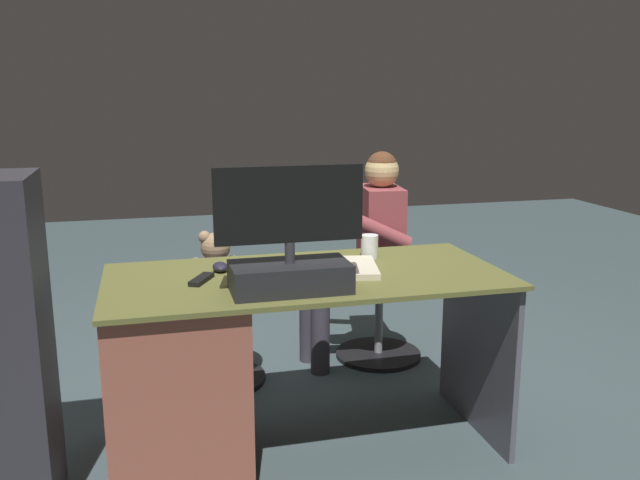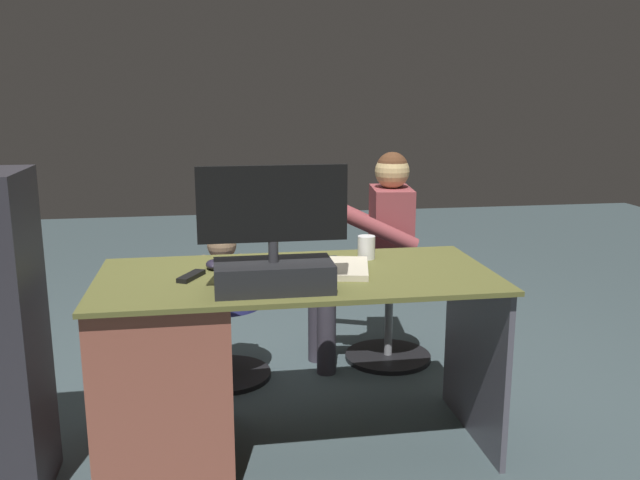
{
  "view_description": "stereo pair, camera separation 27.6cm",
  "coord_description": "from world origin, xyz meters",
  "px_view_note": "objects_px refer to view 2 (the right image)",
  "views": [
    {
      "loc": [
        0.58,
        2.88,
        1.45
      ],
      "look_at": [
        -0.15,
        0.03,
        0.79
      ],
      "focal_mm": 37.78,
      "sensor_mm": 36.0,
      "label": 1
    },
    {
      "loc": [
        0.31,
        2.94,
        1.45
      ],
      "look_at": [
        -0.15,
        0.03,
        0.79
      ],
      "focal_mm": 37.78,
      "sensor_mm": 36.0,
      "label": 2
    }
  ],
  "objects_px": {
    "tv_remote": "(191,276)",
    "teddy_bear": "(222,264)",
    "monitor": "(273,255)",
    "computer_mouse": "(213,264)",
    "keyboard": "(289,264)",
    "visitor_chair": "(389,313)",
    "person": "(375,242)",
    "cup": "(366,247)",
    "desk": "(191,365)",
    "office_chair_teddy": "(224,327)"
  },
  "relations": [
    {
      "from": "tv_remote",
      "to": "teddy_bear",
      "type": "distance_m",
      "value": 0.78
    },
    {
      "from": "monitor",
      "to": "computer_mouse",
      "type": "bearing_deg",
      "value": -56.83
    },
    {
      "from": "monitor",
      "to": "tv_remote",
      "type": "xyz_separation_m",
      "value": [
        0.3,
        -0.2,
        -0.12
      ]
    },
    {
      "from": "keyboard",
      "to": "monitor",
      "type": "bearing_deg",
      "value": 74.07
    },
    {
      "from": "computer_mouse",
      "to": "visitor_chair",
      "type": "xyz_separation_m",
      "value": [
        -0.93,
        -0.72,
        -0.5
      ]
    },
    {
      "from": "computer_mouse",
      "to": "teddy_bear",
      "type": "relative_size",
      "value": 0.29
    },
    {
      "from": "person",
      "to": "teddy_bear",
      "type": "bearing_deg",
      "value": 5.88
    },
    {
      "from": "cup",
      "to": "desk",
      "type": "bearing_deg",
      "value": 14.76
    },
    {
      "from": "computer_mouse",
      "to": "office_chair_teddy",
      "type": "relative_size",
      "value": 0.21
    },
    {
      "from": "person",
      "to": "keyboard",
      "type": "bearing_deg",
      "value": 53.16
    },
    {
      "from": "visitor_chair",
      "to": "person",
      "type": "relative_size",
      "value": 0.41
    },
    {
      "from": "keyboard",
      "to": "office_chair_teddy",
      "type": "bearing_deg",
      "value": -67.0
    },
    {
      "from": "keyboard",
      "to": "office_chair_teddy",
      "type": "xyz_separation_m",
      "value": [
        0.26,
        -0.62,
        -0.48
      ]
    },
    {
      "from": "monitor",
      "to": "office_chair_teddy",
      "type": "height_order",
      "value": "monitor"
    },
    {
      "from": "monitor",
      "to": "office_chair_teddy",
      "type": "bearing_deg",
      "value": -79.66
    },
    {
      "from": "desk",
      "to": "monitor",
      "type": "relative_size",
      "value": 2.92
    },
    {
      "from": "computer_mouse",
      "to": "visitor_chair",
      "type": "distance_m",
      "value": 1.27
    },
    {
      "from": "computer_mouse",
      "to": "cup",
      "type": "height_order",
      "value": "cup"
    },
    {
      "from": "keyboard",
      "to": "tv_remote",
      "type": "bearing_deg",
      "value": 17.7
    },
    {
      "from": "visitor_chair",
      "to": "tv_remote",
      "type": "bearing_deg",
      "value": 39.98
    },
    {
      "from": "keyboard",
      "to": "teddy_bear",
      "type": "bearing_deg",
      "value": -67.38
    },
    {
      "from": "cup",
      "to": "computer_mouse",
      "type": "bearing_deg",
      "value": 5.92
    },
    {
      "from": "desk",
      "to": "office_chair_teddy",
      "type": "relative_size",
      "value": 3.34
    },
    {
      "from": "tv_remote",
      "to": "monitor",
      "type": "bearing_deg",
      "value": 174.31
    },
    {
      "from": "desk",
      "to": "visitor_chair",
      "type": "bearing_deg",
      "value": -140.5
    },
    {
      "from": "monitor",
      "to": "visitor_chair",
      "type": "distance_m",
      "value": 1.4
    },
    {
      "from": "desk",
      "to": "office_chair_teddy",
      "type": "distance_m",
      "value": 0.77
    },
    {
      "from": "cup",
      "to": "person",
      "type": "distance_m",
      "value": 0.68
    },
    {
      "from": "person",
      "to": "computer_mouse",
      "type": "bearing_deg",
      "value": 40.12
    },
    {
      "from": "keyboard",
      "to": "tv_remote",
      "type": "relative_size",
      "value": 2.8
    },
    {
      "from": "desk",
      "to": "teddy_bear",
      "type": "bearing_deg",
      "value": -100.68
    },
    {
      "from": "keyboard",
      "to": "teddy_bear",
      "type": "distance_m",
      "value": 0.7
    },
    {
      "from": "cup",
      "to": "keyboard",
      "type": "bearing_deg",
      "value": 12.13
    },
    {
      "from": "office_chair_teddy",
      "to": "desk",
      "type": "bearing_deg",
      "value": 79.15
    },
    {
      "from": "tv_remote",
      "to": "office_chair_teddy",
      "type": "xyz_separation_m",
      "value": [
        -0.13,
        -0.74,
        -0.48
      ]
    },
    {
      "from": "computer_mouse",
      "to": "cup",
      "type": "distance_m",
      "value": 0.65
    },
    {
      "from": "desk",
      "to": "monitor",
      "type": "bearing_deg",
      "value": 147.86
    },
    {
      "from": "desk",
      "to": "keyboard",
      "type": "relative_size",
      "value": 3.68
    },
    {
      "from": "keyboard",
      "to": "visitor_chair",
      "type": "height_order",
      "value": "keyboard"
    },
    {
      "from": "computer_mouse",
      "to": "person",
      "type": "xyz_separation_m",
      "value": [
        -0.84,
        -0.71,
        -0.1
      ]
    },
    {
      "from": "keyboard",
      "to": "visitor_chair",
      "type": "relative_size",
      "value": 0.9
    },
    {
      "from": "cup",
      "to": "tv_remote",
      "type": "xyz_separation_m",
      "value": [
        0.73,
        0.2,
        -0.04
      ]
    },
    {
      "from": "visitor_chair",
      "to": "office_chair_teddy",
      "type": "bearing_deg",
      "value": 6.72
    },
    {
      "from": "tv_remote",
      "to": "office_chair_teddy",
      "type": "height_order",
      "value": "tv_remote"
    },
    {
      "from": "monitor",
      "to": "office_chair_teddy",
      "type": "xyz_separation_m",
      "value": [
        0.17,
        -0.94,
        -0.6
      ]
    },
    {
      "from": "keyboard",
      "to": "tv_remote",
      "type": "height_order",
      "value": "keyboard"
    },
    {
      "from": "office_chair_teddy",
      "to": "tv_remote",
      "type": "bearing_deg",
      "value": 80.35
    },
    {
      "from": "computer_mouse",
      "to": "office_chair_teddy",
      "type": "bearing_deg",
      "value": -93.91
    },
    {
      "from": "tv_remote",
      "to": "person",
      "type": "height_order",
      "value": "person"
    },
    {
      "from": "office_chair_teddy",
      "to": "person",
      "type": "relative_size",
      "value": 0.41
    }
  ]
}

